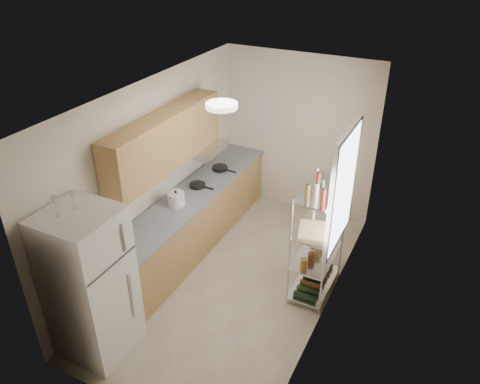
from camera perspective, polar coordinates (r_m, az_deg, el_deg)
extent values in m
cube|color=#B9B096|center=(6.50, -0.51, -10.60)|extent=(2.50, 4.40, 0.01)
cube|color=white|center=(5.20, -0.64, 11.84)|extent=(2.50, 4.40, 0.01)
cube|color=beige|center=(7.57, 7.10, 6.96)|extent=(2.50, 0.01, 2.60)
cube|color=beige|center=(4.29, -14.50, -14.09)|extent=(2.50, 0.01, 2.60)
cube|color=beige|center=(6.34, -10.72, 1.94)|extent=(0.01, 4.40, 2.60)
cube|color=beige|center=(5.37, 11.46, -3.66)|extent=(0.01, 4.40, 2.60)
cube|color=tan|center=(6.92, -5.68, -3.47)|extent=(0.60, 3.48, 0.86)
cube|color=gray|center=(6.68, -5.76, -0.27)|extent=(0.63, 3.51, 0.04)
cube|color=#B7BABC|center=(5.93, -11.84, -5.18)|extent=(0.52, 0.44, 0.04)
cube|color=#B7BABC|center=(7.81, 1.27, 1.11)|extent=(0.01, 0.55, 0.72)
cube|color=tan|center=(6.09, -9.09, 6.20)|extent=(0.33, 2.20, 0.72)
cube|color=#B7BABC|center=(6.84, -4.63, 5.35)|extent=(0.50, 0.60, 0.12)
cube|color=white|center=(5.55, 12.45, 0.37)|extent=(0.06, 1.00, 1.46)
cube|color=silver|center=(6.37, 8.97, -10.81)|extent=(0.45, 0.90, 0.02)
cube|color=silver|center=(6.09, 9.30, -7.59)|extent=(0.45, 0.90, 0.02)
cube|color=silver|center=(5.83, 9.66, -4.07)|extent=(0.45, 0.90, 0.02)
cube|color=silver|center=(5.57, 10.09, 0.20)|extent=(0.45, 0.90, 0.02)
cylinder|color=silver|center=(5.67, 6.02, -7.67)|extent=(0.02, 0.02, 1.55)
cylinder|color=silver|center=(6.36, 8.90, -3.31)|extent=(0.02, 0.02, 1.55)
cylinder|color=silver|center=(5.58, 10.15, -8.79)|extent=(0.02, 0.02, 1.55)
cylinder|color=silver|center=(6.27, 12.58, -4.22)|extent=(0.02, 0.02, 1.55)
cylinder|color=white|center=(4.96, -2.24, 10.49)|extent=(0.34, 0.34, 0.05)
cube|color=white|center=(5.31, -17.81, -10.67)|extent=(0.73, 0.73, 1.78)
cylinder|color=white|center=(6.37, -7.79, -0.83)|extent=(0.23, 0.23, 0.19)
cylinder|color=black|center=(6.82, -5.21, 0.84)|extent=(0.24, 0.24, 0.04)
cylinder|color=black|center=(7.28, -2.47, 2.95)|extent=(0.26, 0.26, 0.05)
cube|color=tan|center=(5.69, 8.88, -4.66)|extent=(0.44, 0.51, 0.03)
cube|color=black|center=(5.90, 11.39, -2.14)|extent=(0.21, 0.26, 0.27)
cube|color=maroon|center=(6.33, 9.28, -5.04)|extent=(0.12, 0.15, 0.15)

